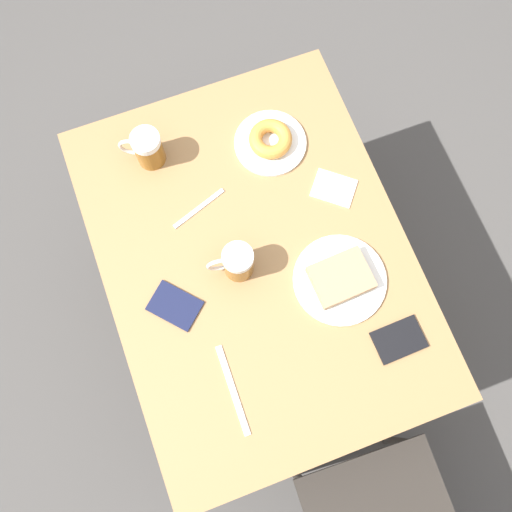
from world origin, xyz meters
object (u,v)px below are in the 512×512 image
(beer_mug_center, at_px, (237,262))
(passport_near_edge, at_px, (399,340))
(plate_with_donut, at_px, (270,141))
(beer_mug_left, at_px, (147,148))
(passport_far_edge, at_px, (175,306))
(plate_with_cake, at_px, (340,279))
(fork, at_px, (199,208))
(napkin_folded, at_px, (334,188))
(knife, at_px, (233,390))

(beer_mug_center, bearing_deg, passport_near_edge, 134.86)
(plate_with_donut, bearing_deg, beer_mug_left, -13.08)
(passport_far_edge, bearing_deg, plate_with_donut, -138.87)
(passport_near_edge, distance_m, passport_far_edge, 0.58)
(plate_with_cake, relative_size, beer_mug_left, 2.09)
(beer_mug_center, distance_m, passport_far_edge, 0.20)
(beer_mug_center, height_order, fork, beer_mug_center)
(passport_near_edge, xyz_separation_m, passport_far_edge, (0.50, -0.28, 0.00))
(plate_with_cake, xyz_separation_m, beer_mug_center, (0.24, -0.12, 0.04))
(beer_mug_left, bearing_deg, passport_far_edge, 80.70)
(plate_with_cake, relative_size, plate_with_donut, 1.21)
(plate_with_donut, relative_size, fork, 1.23)
(beer_mug_center, distance_m, passport_near_edge, 0.45)
(passport_far_edge, bearing_deg, beer_mug_left, -99.30)
(plate_with_cake, xyz_separation_m, plate_with_donut, (0.03, -0.43, 0.00))
(plate_with_cake, distance_m, fork, 0.42)
(napkin_folded, distance_m, passport_near_edge, 0.44)
(fork, height_order, passport_near_edge, passport_near_edge)
(napkin_folded, relative_size, knife, 0.62)
(knife, bearing_deg, fork, -99.03)
(plate_with_cake, height_order, plate_with_donut, plate_with_donut)
(plate_with_cake, distance_m, passport_near_edge, 0.21)
(beer_mug_left, relative_size, fork, 0.71)
(plate_with_cake, xyz_separation_m, beer_mug_left, (0.36, -0.51, 0.04))
(plate_with_cake, height_order, knife, plate_with_cake)
(plate_with_cake, relative_size, napkin_folded, 1.73)
(knife, bearing_deg, passport_far_edge, -74.80)
(plate_with_cake, distance_m, plate_with_donut, 0.43)
(napkin_folded, distance_m, fork, 0.37)
(plate_with_cake, height_order, passport_far_edge, plate_with_cake)
(plate_with_donut, distance_m, fork, 0.28)
(plate_with_donut, distance_m, beer_mug_left, 0.34)
(beer_mug_center, xyz_separation_m, knife, (0.12, 0.29, -0.06))
(passport_far_edge, bearing_deg, napkin_folded, -162.79)
(fork, distance_m, knife, 0.49)
(passport_near_edge, bearing_deg, plate_with_cake, -67.73)
(napkin_folded, bearing_deg, knife, 42.79)
(beer_mug_left, bearing_deg, beer_mug_center, 107.03)
(passport_near_edge, bearing_deg, fork, -55.02)
(beer_mug_left, xyz_separation_m, fork, (-0.08, 0.19, -0.06))
(knife, xyz_separation_m, passport_far_edge, (0.07, -0.25, 0.00))
(beer_mug_center, bearing_deg, plate_with_donut, -124.20)
(plate_with_donut, bearing_deg, napkin_folded, 121.52)
(fork, height_order, knife, same)
(plate_with_cake, bearing_deg, knife, 24.87)
(knife, relative_size, passport_near_edge, 1.78)
(fork, relative_size, passport_near_edge, 1.27)
(knife, bearing_deg, beer_mug_left, -90.06)
(beer_mug_center, xyz_separation_m, passport_far_edge, (0.19, 0.04, -0.06))
(plate_with_cake, relative_size, fork, 1.49)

